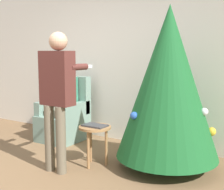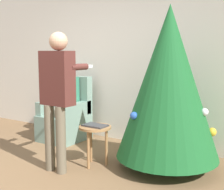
% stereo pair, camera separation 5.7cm
% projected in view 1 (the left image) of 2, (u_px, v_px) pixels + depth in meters
% --- Properties ---
extents(ground_plane, '(14.00, 14.00, 0.00)m').
position_uv_depth(ground_plane, '(10.00, 184.00, 3.48)').
color(ground_plane, brown).
extents(wall_back, '(8.00, 0.06, 2.70)m').
position_uv_depth(wall_back, '(116.00, 59.00, 5.15)').
color(wall_back, silver).
rests_on(wall_back, ground_plane).
extents(christmas_tree, '(1.28, 1.28, 2.04)m').
position_uv_depth(christmas_tree, '(168.00, 82.00, 3.84)').
color(christmas_tree, brown).
rests_on(christmas_tree, ground_plane).
extents(armchair, '(0.65, 0.73, 1.05)m').
position_uv_depth(armchair, '(65.00, 119.00, 5.24)').
color(armchair, gray).
rests_on(armchair, ground_plane).
extents(person_seated, '(0.36, 0.46, 1.25)m').
position_uv_depth(person_seated, '(63.00, 99.00, 5.16)').
color(person_seated, '#6B604C').
rests_on(person_seated, ground_plane).
extents(person_standing, '(0.44, 0.57, 1.71)m').
position_uv_depth(person_standing, '(57.00, 89.00, 3.76)').
color(person_standing, '#6B604C').
rests_on(person_standing, ground_plane).
extents(side_stool, '(0.42, 0.42, 0.52)m').
position_uv_depth(side_stool, '(95.00, 133.00, 4.01)').
color(side_stool, '#A37547').
rests_on(side_stool, ground_plane).
extents(laptop, '(0.31, 0.20, 0.02)m').
position_uv_depth(laptop, '(95.00, 125.00, 4.00)').
color(laptop, '#38383D').
rests_on(laptop, side_stool).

